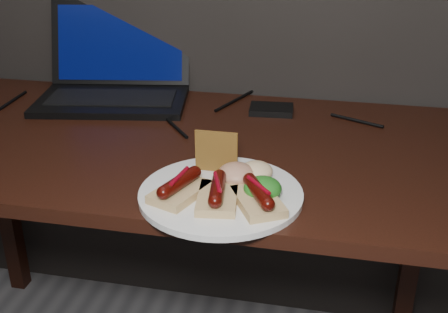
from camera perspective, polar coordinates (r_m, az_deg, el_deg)
desk at (r=1.35m, az=-6.34°, el=-1.63°), size 1.40×0.70×0.75m
laptop at (r=1.59m, az=-10.98°, el=7.85°), size 0.44×0.38×0.25m
hard_drive at (r=1.47m, az=4.83°, el=4.78°), size 0.12×0.09×0.02m
desk_cables at (r=1.47m, az=-4.47°, el=4.73°), size 0.99×0.39×0.01m
plate at (r=1.05m, az=-0.33°, el=-3.84°), size 0.31×0.31×0.01m
bread_sausage_left at (r=1.03m, az=-4.52°, el=-3.18°), size 0.11×0.13×0.04m
bread_sausage_center at (r=1.01m, az=-0.67°, el=-3.81°), size 0.08×0.12×0.04m
bread_sausage_right at (r=1.00m, az=3.49°, el=-4.14°), size 0.12×0.13×0.04m
crispbread at (r=1.11m, az=-0.78°, el=0.50°), size 0.09×0.01×0.08m
salad_greens at (r=1.02m, az=3.94°, el=-3.23°), size 0.07×0.07×0.04m
salsa_mound at (r=1.07m, az=1.28°, el=-1.78°), size 0.07×0.07×0.04m
coleslaw_mound at (r=1.09m, az=3.30°, el=-1.48°), size 0.06×0.06×0.04m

